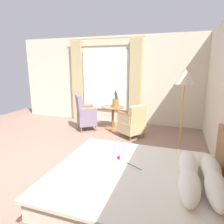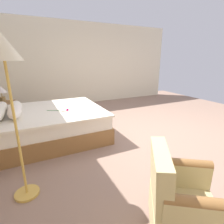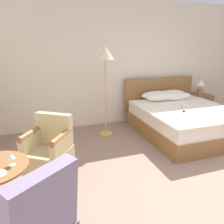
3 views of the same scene
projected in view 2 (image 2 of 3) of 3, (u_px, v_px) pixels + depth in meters
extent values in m
plane|color=#907160|center=(147.00, 134.00, 3.80)|extent=(8.17, 8.17, 0.00)
cube|color=beige|center=(92.00, 64.00, 6.32)|extent=(0.12, 6.22, 2.77)
cube|color=olive|center=(52.00, 130.00, 3.60)|extent=(1.73, 2.01, 0.31)
cube|color=white|center=(51.00, 117.00, 3.52)|extent=(1.68, 1.95, 0.24)
cube|color=white|center=(53.00, 110.00, 3.50)|extent=(1.77, 1.89, 0.04)
ellipsoid|color=white|center=(0.00, 108.00, 3.27)|extent=(0.73, 0.25, 0.20)
ellipsoid|color=white|center=(15.00, 111.00, 3.01)|extent=(0.73, 0.23, 0.19)
ellipsoid|color=white|center=(16.00, 107.00, 3.38)|extent=(0.73, 0.24, 0.19)
cylinder|color=#2D6628|center=(57.00, 111.00, 3.38)|extent=(0.21, 0.36, 0.01)
sphere|color=#B20F4C|center=(67.00, 110.00, 3.36)|extent=(0.05, 0.05, 0.05)
ellipsoid|color=#33702D|center=(67.00, 109.00, 3.46)|extent=(0.02, 0.05, 0.01)
cube|color=white|center=(63.00, 110.00, 3.39)|extent=(0.11, 0.13, 0.00)
cube|color=olive|center=(6.00, 115.00, 4.13)|extent=(0.52, 0.48, 0.59)
sphere|color=tan|center=(6.00, 107.00, 4.32)|extent=(0.02, 0.02, 0.02)
cylinder|color=olive|center=(3.00, 100.00, 4.02)|extent=(0.13, 0.13, 0.13)
cylinder|color=tan|center=(2.00, 95.00, 3.99)|extent=(0.02, 0.02, 0.10)
cone|color=silver|center=(1.00, 89.00, 3.95)|extent=(0.24, 0.24, 0.14)
cylinder|color=gold|center=(27.00, 193.00, 2.09)|extent=(0.28, 0.28, 0.03)
cylinder|color=gold|center=(17.00, 134.00, 1.87)|extent=(0.03, 0.03, 1.51)
cone|color=beige|center=(2.00, 46.00, 1.61)|extent=(0.34, 0.34, 0.26)
cylinder|color=olive|center=(198.00, 216.00, 1.73)|extent=(0.04, 0.04, 0.13)
cylinder|color=olive|center=(152.00, 210.00, 1.79)|extent=(0.04, 0.04, 0.13)
cube|color=#CAB77F|center=(183.00, 217.00, 1.47)|extent=(0.76, 0.75, 0.29)
cube|color=#CAB77F|center=(160.00, 177.00, 1.39)|extent=(0.52, 0.42, 0.47)
cube|color=#CAB77F|center=(198.00, 217.00, 1.18)|extent=(0.35, 0.45, 0.23)
cylinder|color=olive|center=(201.00, 203.00, 1.14)|extent=(0.35, 0.45, 0.09)
cube|color=#CAB77F|center=(182.00, 174.00, 1.61)|extent=(0.35, 0.45, 0.23)
cylinder|color=olive|center=(184.00, 164.00, 1.58)|extent=(0.35, 0.45, 0.09)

